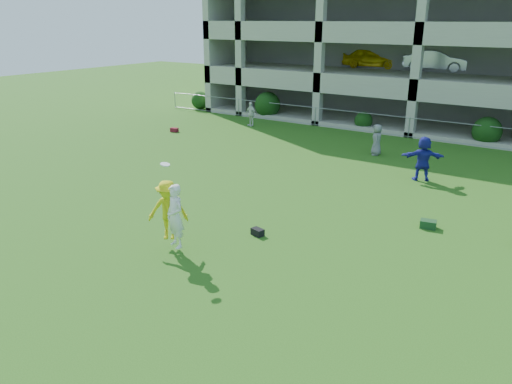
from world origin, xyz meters
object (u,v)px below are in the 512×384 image
Objects in this scene: bystander_b at (251,114)px; bystander_c at (377,140)px; bystander_d at (423,158)px; frisbee_contest at (170,212)px; parking_garage at (459,25)px.

bystander_c reaches higher than bystander_b.
frisbee_contest is at bearing 43.30° from bystander_d.
bystander_c is 13.76m from frisbee_contest.
parking_garage is at bearing -105.74° from bystander_d.
parking_garage reaches higher than frisbee_contest.
bystander_b is 0.81× the size of bystander_d.
bystander_d is at bearing -79.47° from parking_garage.
bystander_c is 4.23m from bystander_d.
parking_garage is at bearing 87.80° from frisbee_contest.
bystander_b is 0.62× the size of frisbee_contest.
frisbee_contest is (-0.93, -13.72, 0.42)m from bystander_c.
parking_garage is (1.04, 27.05, 4.82)m from frisbee_contest.
bystander_c is at bearing -1.40° from bystander_b.
bystander_b is 13.42m from bystander_d.
bystander_b is at bearing -122.50° from bystander_c.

